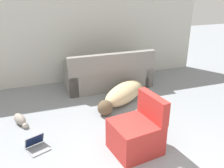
{
  "coord_description": "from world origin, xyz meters",
  "views": [
    {
      "loc": [
        -1.0,
        -1.65,
        2.35
      ],
      "look_at": [
        0.28,
        2.06,
        0.7
      ],
      "focal_mm": 40.0,
      "sensor_mm": 36.0,
      "label": 1
    }
  ],
  "objects_px": {
    "couch": "(108,75)",
    "side_chair": "(137,133)",
    "dog": "(123,94)",
    "cat": "(20,120)",
    "laptop_open": "(36,144)"
  },
  "relations": [
    {
      "from": "dog",
      "to": "cat",
      "type": "relative_size",
      "value": 3.06
    },
    {
      "from": "couch",
      "to": "laptop_open",
      "type": "distance_m",
      "value": 2.6
    },
    {
      "from": "laptop_open",
      "to": "side_chair",
      "type": "xyz_separation_m",
      "value": [
        1.41,
        -0.52,
        0.22
      ]
    },
    {
      "from": "dog",
      "to": "cat",
      "type": "xyz_separation_m",
      "value": [
        -2.0,
        -0.2,
        -0.1
      ]
    },
    {
      "from": "side_chair",
      "to": "couch",
      "type": "bearing_deg",
      "value": 163.0
    },
    {
      "from": "couch",
      "to": "dog",
      "type": "bearing_deg",
      "value": 91.39
    },
    {
      "from": "cat",
      "to": "laptop_open",
      "type": "distance_m",
      "value": 0.83
    },
    {
      "from": "dog",
      "to": "couch",
      "type": "bearing_deg",
      "value": -125.96
    },
    {
      "from": "couch",
      "to": "cat",
      "type": "bearing_deg",
      "value": 29.37
    },
    {
      "from": "dog",
      "to": "cat",
      "type": "height_order",
      "value": "dog"
    },
    {
      "from": "couch",
      "to": "side_chair",
      "type": "height_order",
      "value": "couch"
    },
    {
      "from": "couch",
      "to": "dog",
      "type": "distance_m",
      "value": 0.91
    },
    {
      "from": "cat",
      "to": "side_chair",
      "type": "distance_m",
      "value": 2.11
    },
    {
      "from": "dog",
      "to": "laptop_open",
      "type": "relative_size",
      "value": 3.96
    },
    {
      "from": "cat",
      "to": "side_chair",
      "type": "bearing_deg",
      "value": 27.73
    }
  ]
}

